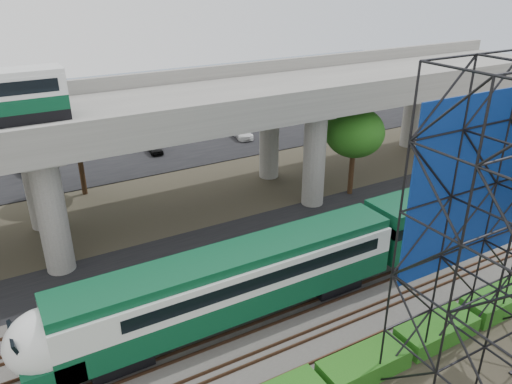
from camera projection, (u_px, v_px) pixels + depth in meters
ground at (296, 329)px, 27.22m from camera, size 140.00×140.00×0.00m
ballast_bed at (277, 308)px, 28.76m from camera, size 90.00×12.00×0.20m
service_road at (214, 244)px, 35.51m from camera, size 90.00×5.00×0.08m
parking_lot at (121, 149)px, 54.10m from camera, size 90.00×18.00×0.08m
harbor_water at (78, 105)px, 71.51m from camera, size 140.00×40.00×0.03m
rail_tracks at (277, 305)px, 28.69m from camera, size 90.00×9.52×0.16m
commuter_train at (270, 270)px, 27.37m from camera, size 29.30×3.06×4.30m
overpass at (165, 116)px, 36.05m from camera, size 80.00×12.00×12.40m
hedge_strip at (364, 364)px, 24.05m from camera, size 34.60×1.80×1.20m
trees at (118, 158)px, 35.60m from camera, size 40.94×16.94×7.69m
parked_cars at (131, 142)px, 54.29m from camera, size 37.39×9.72×1.30m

